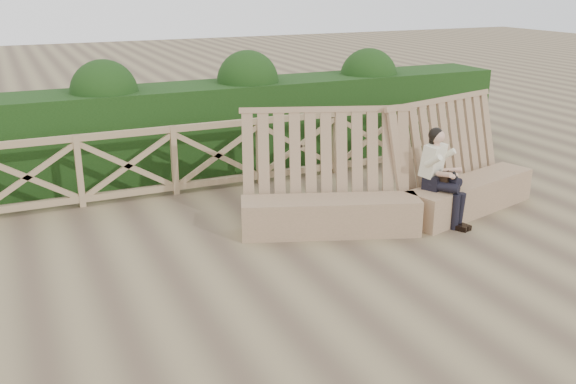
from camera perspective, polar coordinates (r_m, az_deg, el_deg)
name	(u,v)px	position (r m, az deg, el deg)	size (l,w,h in m)	color
ground	(316,274)	(7.49, 2.51, -7.25)	(60.00, 60.00, 0.00)	brown
bench	(401,192)	(9.09, 10.01, -0.03)	(4.65, 1.52, 1.62)	#85694C
woman	(440,172)	(9.00, 13.38, 1.76)	(0.53, 0.80, 1.34)	black
guardrail	(218,155)	(10.35, -6.27, 3.26)	(10.10, 0.09, 1.10)	#937955
hedge	(195,128)	(11.41, -8.23, 5.64)	(12.00, 1.20, 1.50)	black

